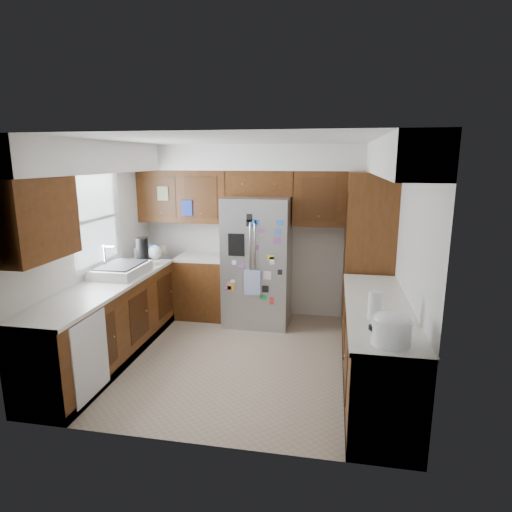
# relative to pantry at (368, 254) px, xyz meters

# --- Properties ---
(floor) EXTENTS (3.60, 3.60, 0.00)m
(floor) POSITION_rel_pantry_xyz_m (-1.50, -1.15, -1.07)
(floor) COLOR tan
(floor) RESTS_ON ground
(room_shell) EXTENTS (3.64, 3.24, 2.52)m
(room_shell) POSITION_rel_pantry_xyz_m (-1.61, -0.79, 0.75)
(room_shell) COLOR silver
(room_shell) RESTS_ON ground
(left_counter_run) EXTENTS (1.36, 3.20, 0.92)m
(left_counter_run) POSITION_rel_pantry_xyz_m (-2.86, -1.12, -0.65)
(left_counter_run) COLOR #3E240C
(left_counter_run) RESTS_ON ground
(right_counter_run) EXTENTS (0.63, 2.25, 0.92)m
(right_counter_run) POSITION_rel_pantry_xyz_m (0.00, -1.62, -0.65)
(right_counter_run) COLOR #3E240C
(right_counter_run) RESTS_ON ground
(pantry) EXTENTS (0.60, 0.90, 2.15)m
(pantry) POSITION_rel_pantry_xyz_m (0.00, 0.00, 0.00)
(pantry) COLOR #3E240C
(pantry) RESTS_ON ground
(fridge) EXTENTS (0.90, 0.79, 1.80)m
(fridge) POSITION_rel_pantry_xyz_m (-1.50, 0.05, -0.17)
(fridge) COLOR #96959A
(fridge) RESTS_ON ground
(bridge_cabinet) EXTENTS (0.96, 0.34, 0.35)m
(bridge_cabinet) POSITION_rel_pantry_xyz_m (-1.50, 0.28, 0.90)
(bridge_cabinet) COLOR #3E240C
(bridge_cabinet) RESTS_ON fridge
(fridge_top_items) EXTENTS (0.84, 0.30, 0.28)m
(fridge_top_items) POSITION_rel_pantry_xyz_m (-1.54, 0.24, 1.20)
(fridge_top_items) COLOR blue
(fridge_top_items) RESTS_ON bridge_cabinet
(sink_assembly) EXTENTS (0.52, 0.70, 0.37)m
(sink_assembly) POSITION_rel_pantry_xyz_m (-3.00, -1.05, -0.09)
(sink_assembly) COLOR silver
(sink_assembly) RESTS_ON left_counter_run
(left_counter_clutter) EXTENTS (0.32, 0.95, 0.38)m
(left_counter_clutter) POSITION_rel_pantry_xyz_m (-2.97, -0.34, -0.02)
(left_counter_clutter) COLOR black
(left_counter_clutter) RESTS_ON left_counter_run
(rice_cooker) EXTENTS (0.31, 0.30, 0.26)m
(rice_cooker) POSITION_rel_pantry_xyz_m (-0.00, -2.53, -0.02)
(rice_cooker) COLOR white
(rice_cooker) RESTS_ON right_counter_run
(paper_towel) EXTENTS (0.11, 0.11, 0.25)m
(paper_towel) POSITION_rel_pantry_xyz_m (-0.08, -2.01, -0.03)
(paper_towel) COLOR white
(paper_towel) RESTS_ON right_counter_run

